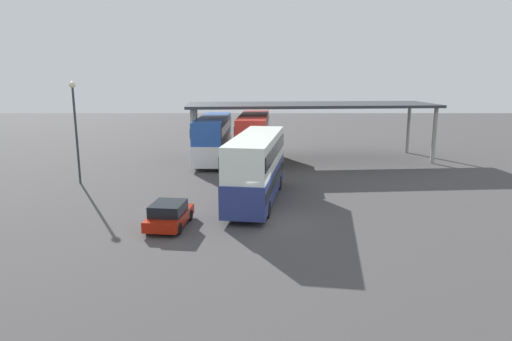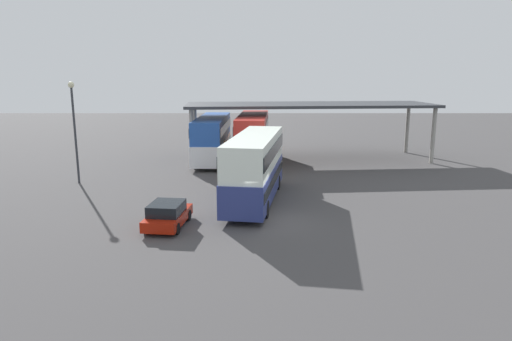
{
  "view_description": "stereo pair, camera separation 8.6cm",
  "coord_description": "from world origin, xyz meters",
  "px_view_note": "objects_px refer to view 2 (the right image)",
  "views": [
    {
      "loc": [
        -0.76,
        -23.65,
        7.9
      ],
      "look_at": [
        -0.74,
        3.9,
        2.0
      ],
      "focal_mm": 31.61,
      "sensor_mm": 36.0,
      "label": 1
    },
    {
      "loc": [
        -0.68,
        -23.65,
        7.9
      ],
      "look_at": [
        -0.74,
        3.9,
        2.0
      ],
      "focal_mm": 31.61,
      "sensor_mm": 36.0,
      "label": 2
    }
  ],
  "objects_px": {
    "parked_hatchback": "(168,215)",
    "double_decker_near_canopy": "(213,137)",
    "double_decker_mid_row": "(254,137)",
    "lamppost_tall": "(75,120)",
    "double_decker_main": "(256,166)"
  },
  "relations": [
    {
      "from": "double_decker_main",
      "to": "lamppost_tall",
      "type": "height_order",
      "value": "lamppost_tall"
    },
    {
      "from": "parked_hatchback",
      "to": "lamppost_tall",
      "type": "distance_m",
      "value": 13.55
    },
    {
      "from": "double_decker_near_canopy",
      "to": "double_decker_main",
      "type": "bearing_deg",
      "value": -162.65
    },
    {
      "from": "parked_hatchback",
      "to": "lamppost_tall",
      "type": "height_order",
      "value": "lamppost_tall"
    },
    {
      "from": "double_decker_main",
      "to": "double_decker_near_canopy",
      "type": "xyz_separation_m",
      "value": [
        -3.98,
        13.79,
        -0.08
      ]
    },
    {
      "from": "double_decker_mid_row",
      "to": "double_decker_main",
      "type": "bearing_deg",
      "value": -176.01
    },
    {
      "from": "parked_hatchback",
      "to": "double_decker_near_canopy",
      "type": "distance_m",
      "value": 18.78
    },
    {
      "from": "parked_hatchback",
      "to": "lamppost_tall",
      "type": "bearing_deg",
      "value": 47.26
    },
    {
      "from": "parked_hatchback",
      "to": "double_decker_mid_row",
      "type": "height_order",
      "value": "double_decker_mid_row"
    },
    {
      "from": "lamppost_tall",
      "to": "double_decker_main",
      "type": "bearing_deg",
      "value": -20.51
    },
    {
      "from": "double_decker_main",
      "to": "parked_hatchback",
      "type": "bearing_deg",
      "value": 145.57
    },
    {
      "from": "double_decker_near_canopy",
      "to": "lamppost_tall",
      "type": "xyz_separation_m",
      "value": [
        -9.07,
        -8.91,
        2.46
      ]
    },
    {
      "from": "double_decker_mid_row",
      "to": "lamppost_tall",
      "type": "xyz_separation_m",
      "value": [
        -12.83,
        -8.0,
        2.31
      ]
    },
    {
      "from": "parked_hatchback",
      "to": "double_decker_near_canopy",
      "type": "bearing_deg",
      "value": 4.55
    },
    {
      "from": "double_decker_near_canopy",
      "to": "double_decker_mid_row",
      "type": "relative_size",
      "value": 1.01
    }
  ]
}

